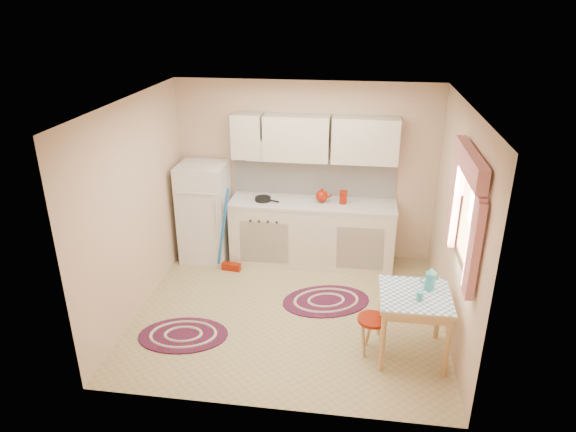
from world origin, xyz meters
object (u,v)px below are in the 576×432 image
Objects in this scene: table at (412,325)px; stool at (371,335)px; base_cabinets at (312,234)px; fridge at (205,212)px.

table reaches higher than stool.
base_cabinets reaches higher than table.
stool is (0.82, -1.93, -0.23)m from base_cabinets.
stool is at bearing -176.52° from table.
base_cabinets is 5.36× the size of stool.
table is (2.75, -1.86, -0.34)m from fridge.
stool is (2.34, -1.88, -0.49)m from fridge.
fridge is 3.33× the size of stool.
base_cabinets is at bearing 1.88° from fridge.
fridge is 1.94× the size of table.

